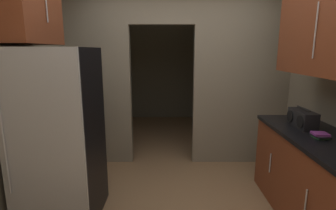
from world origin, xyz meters
TOP-DOWN VIEW (x-y plane):
  - kitchen_partition at (0.06, 1.56)m, footprint 3.24×0.12m
  - adjoining_room_shell at (0.00, 3.45)m, footprint 3.24×2.81m
  - refrigerator at (-1.20, 0.19)m, footprint 0.72×0.76m
  - lower_cabinet_run at (1.30, 0.05)m, footprint 0.64×1.71m
  - upper_cabinet_counterside at (1.30, 0.05)m, footprint 0.36×1.54m
  - boombox at (1.27, 0.39)m, footprint 0.16×0.37m
  - book_stack at (1.26, 0.04)m, footprint 0.14×0.16m

SIDE VIEW (x-z plane):
  - lower_cabinet_run at x=1.30m, z-range 0.00..0.89m
  - refrigerator at x=-1.20m, z-range 0.00..1.71m
  - book_stack at x=1.26m, z-range 0.89..0.94m
  - boombox at x=1.27m, z-range 0.88..1.09m
  - adjoining_room_shell at x=0.00m, z-range 0.00..2.75m
  - kitchen_partition at x=0.06m, z-range 0.10..2.84m
  - upper_cabinet_counterside at x=1.30m, z-range 1.46..2.23m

